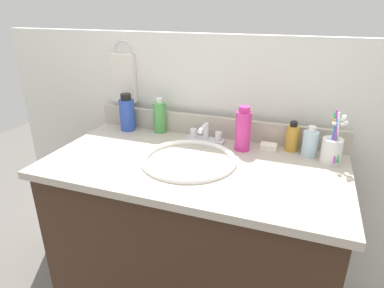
% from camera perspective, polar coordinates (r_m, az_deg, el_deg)
% --- Properties ---
extents(vanity_cabinet, '(1.05, 0.52, 0.85)m').
position_cam_1_polar(vanity_cabinet, '(1.47, 0.21, -19.11)').
color(vanity_cabinet, '#382316').
rests_on(vanity_cabinet, ground_plane).
extents(countertop, '(1.09, 0.57, 0.03)m').
position_cam_1_polar(countertop, '(1.22, 0.24, -3.66)').
color(countertop, '#B2A899').
rests_on(countertop, vanity_cabinet).
extents(backsplash, '(1.09, 0.02, 0.09)m').
position_cam_1_polar(backsplash, '(1.44, 3.89, 3.01)').
color(backsplash, '#B2A899').
rests_on(backsplash, countertop).
extents(back_wall, '(2.19, 0.04, 1.30)m').
position_cam_1_polar(back_wall, '(1.60, 4.26, -5.42)').
color(back_wall, silver).
rests_on(back_wall, ground_plane).
extents(towel_ring, '(0.10, 0.01, 0.10)m').
position_cam_1_polar(towel_ring, '(1.58, -11.66, 15.47)').
color(towel_ring, silver).
extents(hand_towel, '(0.11, 0.04, 0.22)m').
position_cam_1_polar(hand_towel, '(1.58, -11.65, 11.07)').
color(hand_towel, silver).
extents(sink_basin, '(0.36, 0.36, 0.11)m').
position_cam_1_polar(sink_basin, '(1.24, -0.48, -4.10)').
color(sink_basin, white).
rests_on(sink_basin, countertop).
extents(faucet, '(0.16, 0.10, 0.08)m').
position_cam_1_polar(faucet, '(1.38, 2.31, 1.49)').
color(faucet, silver).
rests_on(faucet, countertop).
extents(bottle_gel_clear, '(0.06, 0.06, 0.12)m').
position_cam_1_polar(bottle_gel_clear, '(1.32, 19.70, 0.16)').
color(bottle_gel_clear, silver).
rests_on(bottle_gel_clear, countertop).
extents(bottle_shampoo_blue, '(0.07, 0.07, 0.17)m').
position_cam_1_polar(bottle_shampoo_blue, '(1.53, -11.14, 5.19)').
color(bottle_shampoo_blue, '#2D4CB2').
rests_on(bottle_shampoo_blue, countertop).
extents(bottle_soap_pink, '(0.06, 0.06, 0.18)m').
position_cam_1_polar(bottle_soap_pink, '(1.30, 8.81, 2.45)').
color(bottle_soap_pink, '#D8338C').
rests_on(bottle_soap_pink, countertop).
extents(bottle_toner_green, '(0.06, 0.06, 0.16)m').
position_cam_1_polar(bottle_toner_green, '(1.48, -5.59, 4.68)').
color(bottle_toner_green, '#4C9E4C').
rests_on(bottle_toner_green, countertop).
extents(bottle_oil_amber, '(0.05, 0.05, 0.12)m').
position_cam_1_polar(bottle_oil_amber, '(1.35, 16.90, 1.06)').
color(bottle_oil_amber, gold).
rests_on(bottle_oil_amber, countertop).
extents(cup_white_ceramic, '(0.07, 0.08, 0.19)m').
position_cam_1_polar(cup_white_ceramic, '(1.29, 23.03, -0.75)').
color(cup_white_ceramic, white).
rests_on(cup_white_ceramic, countertop).
extents(soap_bar, '(0.06, 0.04, 0.02)m').
position_cam_1_polar(soap_bar, '(1.35, 13.06, -0.46)').
color(soap_bar, white).
rests_on(soap_bar, countertop).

